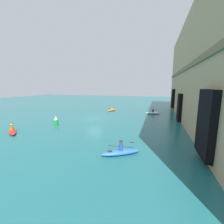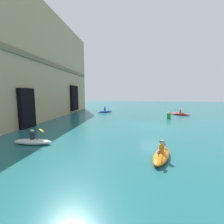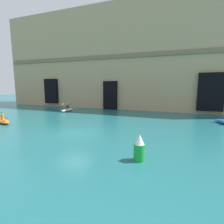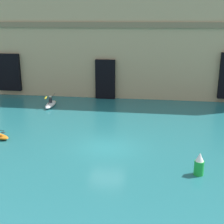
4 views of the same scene
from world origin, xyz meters
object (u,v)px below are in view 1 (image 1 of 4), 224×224
kayak_blue (121,152)px  kayak_red (12,131)px  kayak_white (153,113)px  kayak_orange (112,110)px  marker_buoy (56,121)px

kayak_blue → kayak_red: (-1.90, -14.01, -0.02)m
kayak_white → kayak_red: size_ratio=0.94×
kayak_orange → kayak_red: kayak_red is taller
kayak_white → kayak_orange: bearing=-11.8°
kayak_white → kayak_red: 23.93m
kayak_red → marker_buoy: marker_buoy is taller
kayak_white → marker_buoy: bearing=42.5°
kayak_red → marker_buoy: size_ratio=2.27×
kayak_blue → kayak_white: kayak_white is taller
kayak_red → marker_buoy: 5.31m
kayak_orange → kayak_red: (19.18, -6.80, -0.01)m
kayak_orange → marker_buoy: 15.29m
kayak_blue → kayak_orange: size_ratio=1.09×
kayak_white → kayak_red: kayak_white is taller
kayak_blue → marker_buoy: (-6.28, -11.05, 0.39)m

